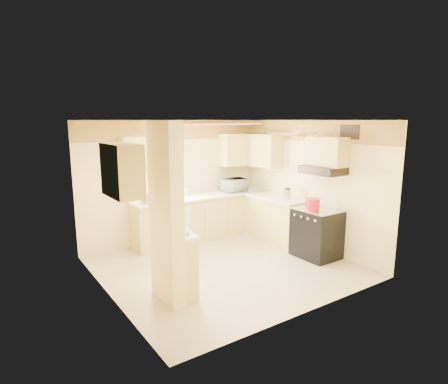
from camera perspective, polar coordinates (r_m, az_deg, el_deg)
floor at (r=6.62m, az=0.18°, el=-11.29°), size 4.00×4.00×0.00m
ceiling at (r=6.13m, az=0.20°, el=10.90°), size 4.00×4.00×0.00m
wall_back at (r=7.87m, az=-7.66°, el=1.66°), size 4.00×0.00×4.00m
wall_front at (r=4.85m, az=13.03°, el=-4.32°), size 4.00×0.00×4.00m
wall_left at (r=5.41m, az=-17.59°, el=-2.98°), size 0.00×3.80×3.80m
wall_right at (r=7.55m, az=12.81°, el=1.09°), size 0.00×3.80×3.80m
wallpaper_border at (r=7.75m, az=-7.79°, el=9.32°), size 4.00×0.02×0.40m
partition_column at (r=5.13m, az=-8.82°, el=-3.33°), size 0.20×0.70×2.50m
partition_ledge at (r=5.47m, az=-6.45°, el=-11.17°), size 0.25×0.55×0.90m
ledge_top at (r=5.31m, az=-6.56°, el=-6.47°), size 0.28×0.58×0.04m
lower_cabinets_back at (r=8.01m, az=-3.35°, el=-3.94°), size 3.00×0.60×0.90m
lower_cabinets_right at (r=7.93m, az=7.91°, el=-4.19°), size 0.60×1.40×0.90m
countertop_back at (r=7.90m, az=-3.35°, el=-0.66°), size 3.04×0.64×0.04m
countertop_right at (r=7.81m, az=7.95°, el=-0.87°), size 0.64×1.44×0.04m
dishwasher_panel at (r=7.41m, az=-7.10°, el=-5.42°), size 0.58×0.02×0.80m
window at (r=7.71m, az=-9.34°, el=3.67°), size 0.92×0.02×1.02m
upper_cab_back_left at (r=7.30m, az=-13.15°, el=5.50°), size 0.60×0.35×0.70m
upper_cab_back_right at (r=8.46m, az=2.26°, el=6.48°), size 0.90×0.35×0.70m
upper_cab_right at (r=8.26m, az=5.77°, el=6.33°), size 0.35×1.00×0.70m
upper_cab_left_wall at (r=5.12m, az=-15.28°, el=3.22°), size 0.35×0.75×0.70m
upper_cab_over_stove at (r=6.97m, az=15.38°, el=5.99°), size 0.35×0.76×0.52m
stove at (r=7.13m, az=13.96°, el=-6.06°), size 0.68×0.77×0.92m
range_hood at (r=6.94m, az=14.79°, el=3.25°), size 0.50×0.76×0.14m
poster_menu at (r=5.07m, az=-7.87°, el=3.42°), size 0.02×0.42×0.57m
poster_nashville at (r=5.19m, az=-7.69°, el=-3.71°), size 0.02×0.42×0.57m
ceiling_light_panel at (r=6.60m, az=-1.57°, el=10.51°), size 1.35×0.95×0.06m
ceiling_fan at (r=6.24m, az=11.61°, el=8.71°), size 1.15×1.15×0.26m
vent_grate at (r=6.85m, az=18.63°, el=8.66°), size 0.02×0.40×0.25m
microwave at (r=8.29m, az=1.60°, el=1.07°), size 0.55×0.39×0.29m
bowl at (r=5.27m, az=-6.10°, el=-6.09°), size 0.23×0.23×0.05m
dutch_oven at (r=7.02m, az=13.36°, el=-1.67°), size 0.28×0.28×0.18m
kettle at (r=7.60m, az=9.63°, el=-0.28°), size 0.15×0.15×0.23m
dish_rack at (r=7.36m, az=-10.86°, el=-0.91°), size 0.39×0.30×0.22m
utensil_crock at (r=7.82m, az=-5.99°, el=-0.05°), size 0.12×0.12×0.25m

